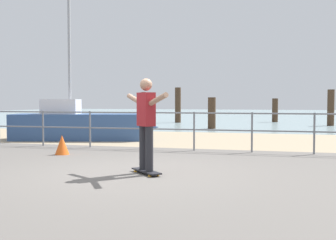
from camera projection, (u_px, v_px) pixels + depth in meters
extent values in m
cube|color=#605B56|center=(111.00, 184.00, 6.48)|extent=(24.00, 10.00, 0.04)
cube|color=tan|center=(201.00, 139.00, 14.21)|extent=(24.00, 6.00, 0.04)
cube|color=#849EA3|center=(250.00, 115.00, 41.24)|extent=(72.00, 50.00, 0.04)
cylinder|color=slate|center=(43.00, 129.00, 11.95)|extent=(0.05, 0.05, 1.05)
cylinder|color=slate|center=(90.00, 130.00, 11.56)|extent=(0.05, 0.05, 1.05)
cylinder|color=slate|center=(140.00, 131.00, 11.18)|extent=(0.05, 0.05, 1.05)
cylinder|color=slate|center=(194.00, 132.00, 10.79)|extent=(0.05, 0.05, 1.05)
cylinder|color=slate|center=(252.00, 133.00, 10.40)|extent=(0.05, 0.05, 1.05)
cylinder|color=slate|center=(314.00, 134.00, 10.02)|extent=(0.05, 0.05, 1.05)
cylinder|color=slate|center=(140.00, 113.00, 11.15)|extent=(12.07, 0.04, 0.04)
cylinder|color=slate|center=(140.00, 129.00, 11.17)|extent=(12.07, 0.04, 0.04)
cube|color=#335184|center=(79.00, 127.00, 13.92)|extent=(4.61, 2.43, 0.90)
cone|color=#335184|center=(143.00, 127.00, 13.89)|extent=(1.25, 1.01, 0.77)
cylinder|color=#9EA0A5|center=(69.00, 41.00, 13.79)|extent=(0.10, 0.10, 4.94)
cube|color=silver|center=(61.00, 107.00, 13.89)|extent=(1.38, 1.17, 0.50)
cube|color=black|center=(146.00, 171.00, 7.31)|extent=(0.71, 0.70, 0.02)
cylinder|color=orange|center=(135.00, 171.00, 7.51)|extent=(0.06, 0.06, 0.06)
cylinder|color=orange|center=(143.00, 171.00, 7.59)|extent=(0.06, 0.06, 0.06)
cylinder|color=orange|center=(150.00, 176.00, 7.03)|extent=(0.06, 0.06, 0.06)
cylinder|color=orange|center=(158.00, 175.00, 7.11)|extent=(0.06, 0.06, 0.06)
cylinder|color=#26262B|center=(143.00, 148.00, 7.39)|extent=(0.14, 0.14, 0.80)
cylinder|color=#26262B|center=(149.00, 149.00, 7.19)|extent=(0.14, 0.14, 0.80)
cube|color=maroon|center=(146.00, 109.00, 7.26)|extent=(0.40, 0.39, 0.60)
sphere|color=#9E755B|center=(146.00, 85.00, 7.24)|extent=(0.22, 0.22, 0.22)
cylinder|color=#9E755B|center=(135.00, 99.00, 7.64)|extent=(0.46, 0.45, 0.23)
cylinder|color=#9E755B|center=(158.00, 99.00, 6.87)|extent=(0.46, 0.45, 0.23)
cylinder|color=#422D1E|center=(144.00, 106.00, 28.00)|extent=(0.33, 0.33, 1.98)
cylinder|color=#422D1E|center=(178.00, 105.00, 25.25)|extent=(0.37, 0.37, 2.20)
cylinder|color=#422D1E|center=(212.00, 113.00, 19.49)|extent=(0.37, 0.37, 1.53)
cylinder|color=#422D1E|center=(275.00, 110.00, 25.87)|extent=(0.37, 0.37, 1.53)
cylinder|color=#422D1E|center=(331.00, 108.00, 21.93)|extent=(0.36, 0.36, 1.97)
cone|color=#E55919|center=(62.00, 145.00, 9.98)|extent=(0.36, 0.36, 0.50)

